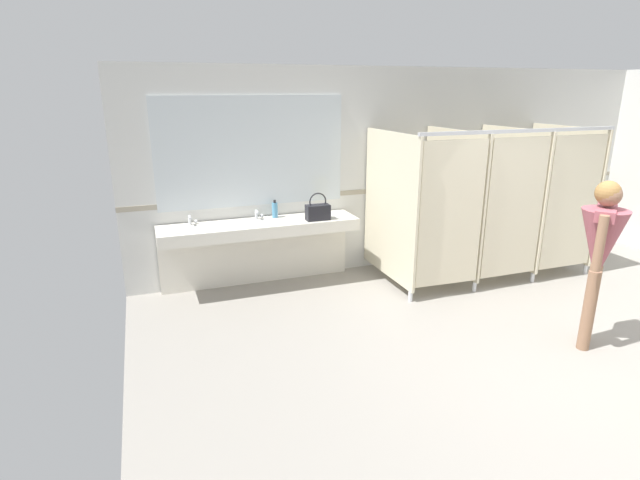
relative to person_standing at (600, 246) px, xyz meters
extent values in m
cube|color=gray|center=(-0.30, -0.29, -1.05)|extent=(7.68, 6.61, 0.10)
cube|color=silver|center=(-0.30, 2.77, 0.32)|extent=(7.68, 0.12, 2.62)
cube|color=#9E937F|center=(-0.30, 2.71, 0.05)|extent=(7.68, 0.01, 0.06)
cube|color=silver|center=(-2.57, 2.43, -0.23)|extent=(2.36, 0.52, 0.14)
cube|color=silver|center=(-2.57, 2.65, -0.65)|extent=(2.36, 0.08, 0.70)
cube|color=beige|center=(-3.36, 2.40, -0.21)|extent=(0.42, 0.29, 0.11)
cylinder|color=silver|center=(-3.36, 2.60, -0.10)|extent=(0.04, 0.04, 0.11)
cylinder|color=silver|center=(-3.36, 2.55, -0.06)|extent=(0.03, 0.11, 0.03)
sphere|color=silver|center=(-3.29, 2.61, -0.13)|extent=(0.04, 0.04, 0.04)
cube|color=beige|center=(-2.57, 2.40, -0.21)|extent=(0.42, 0.29, 0.11)
cylinder|color=silver|center=(-2.57, 2.60, -0.10)|extent=(0.04, 0.04, 0.11)
cylinder|color=silver|center=(-2.57, 2.55, -0.06)|extent=(0.03, 0.11, 0.03)
sphere|color=silver|center=(-2.50, 2.61, -0.13)|extent=(0.04, 0.04, 0.04)
cube|color=beige|center=(-1.78, 2.40, -0.21)|extent=(0.42, 0.29, 0.11)
cylinder|color=silver|center=(-1.78, 2.60, -0.10)|extent=(0.04, 0.04, 0.11)
cylinder|color=silver|center=(-1.78, 2.55, -0.06)|extent=(0.03, 0.11, 0.03)
sphere|color=silver|center=(-1.71, 2.61, -0.13)|extent=(0.04, 0.04, 0.04)
cube|color=silver|center=(-2.57, 2.70, 0.64)|extent=(2.26, 0.02, 1.29)
cube|color=beige|center=(-1.05, 2.04, 0.00)|extent=(0.03, 1.30, 1.76)
cylinder|color=silver|center=(-1.05, 1.45, -0.94)|extent=(0.05, 0.05, 0.12)
cube|color=beige|center=(-0.17, 2.04, 0.00)|extent=(0.03, 1.30, 1.76)
cylinder|color=silver|center=(-0.17, 1.45, -0.94)|extent=(0.05, 0.05, 0.12)
cube|color=beige|center=(0.70, 2.04, 0.00)|extent=(0.03, 1.30, 1.76)
cylinder|color=silver|center=(0.70, 1.45, -0.94)|extent=(0.05, 0.05, 0.12)
cube|color=beige|center=(1.58, 2.04, 0.00)|extent=(0.03, 1.30, 1.76)
cylinder|color=silver|center=(1.58, 1.45, -0.94)|extent=(0.05, 0.05, 0.12)
cube|color=beige|center=(-0.61, 1.42, 0.00)|extent=(0.80, 0.06, 1.66)
cube|color=beige|center=(0.26, 1.42, 0.00)|extent=(0.80, 0.03, 1.66)
cube|color=beige|center=(1.14, 1.42, 0.00)|extent=(0.80, 0.03, 1.66)
cube|color=#B7BABF|center=(0.26, 1.42, 0.90)|extent=(2.70, 0.04, 0.04)
cylinder|color=#8C664C|center=(0.07, 0.06, -0.61)|extent=(0.11, 0.11, 0.78)
cylinder|color=#8C664C|center=(-0.07, -0.06, -0.61)|extent=(0.11, 0.11, 0.78)
cone|color=#994C56|center=(0.00, 0.00, 0.00)|extent=(0.56, 0.56, 0.67)
cube|color=#994C56|center=(0.00, 0.00, 0.30)|extent=(0.43, 0.39, 0.10)
cylinder|color=#8C664C|center=(0.19, 0.15, 0.08)|extent=(0.08, 0.08, 0.50)
cylinder|color=#8C664C|center=(-0.19, -0.15, 0.08)|extent=(0.08, 0.08, 0.50)
sphere|color=#8C664C|center=(0.00, 0.00, 0.47)|extent=(0.21, 0.21, 0.21)
sphere|color=olive|center=(-0.01, 0.01, 0.48)|extent=(0.21, 0.21, 0.21)
cube|color=black|center=(-1.88, 2.30, -0.07)|extent=(0.29, 0.14, 0.19)
torus|color=black|center=(-1.88, 2.30, 0.07)|extent=(0.22, 0.02, 0.22)
cylinder|color=teal|center=(-2.34, 2.59, -0.07)|extent=(0.07, 0.07, 0.18)
cylinder|color=black|center=(-2.34, 2.59, 0.04)|extent=(0.03, 0.03, 0.04)
camera|label=1|loc=(-3.83, -3.13, 1.36)|focal=27.78mm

